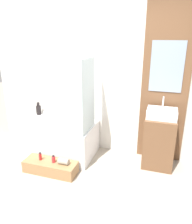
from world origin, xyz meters
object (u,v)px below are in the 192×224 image
(wooden_step_bench, at_px, (51,167))
(bottle_soap_primary, at_px, (40,156))
(sink, at_px, (162,113))
(vase_round_light, at_px, (45,113))
(bathtub, at_px, (58,138))
(bottle_soap_secondary, at_px, (54,159))
(vase_tall_dark, at_px, (39,110))

(wooden_step_bench, relative_size, bottle_soap_primary, 6.49)
(sink, distance_m, bottle_soap_primary, 1.94)
(vase_round_light, relative_size, bottle_soap_primary, 0.75)
(wooden_step_bench, distance_m, bottle_soap_primary, 0.22)
(bathtub, distance_m, sink, 1.78)
(bottle_soap_primary, xyz_separation_m, bottle_soap_secondary, (0.22, 0.00, -0.01))
(bathtub, bearing_deg, bottle_soap_primary, -91.45)
(vase_tall_dark, xyz_separation_m, bottle_soap_secondary, (0.75, -0.86, -0.42))
(wooden_step_bench, relative_size, bottle_soap_secondary, 7.13)
(sink, relative_size, bottle_soap_secondary, 3.79)
(bottle_soap_primary, bearing_deg, wooden_step_bench, 0.00)
(vase_tall_dark, height_order, bottle_soap_primary, vase_tall_dark)
(wooden_step_bench, bearing_deg, vase_round_light, 122.32)
(sink, bearing_deg, vase_tall_dark, 176.13)
(wooden_step_bench, xyz_separation_m, bottle_soap_secondary, (0.06, 0.00, 0.14))
(bathtub, height_order, bottle_soap_secondary, bathtub)
(wooden_step_bench, height_order, bottle_soap_primary, bottle_soap_primary)
(vase_round_light, relative_size, bottle_soap_secondary, 0.83)
(wooden_step_bench, bearing_deg, bathtub, 104.70)
(wooden_step_bench, distance_m, sink, 1.86)
(bathtub, distance_m, wooden_step_bench, 0.62)
(vase_round_light, xyz_separation_m, bottle_soap_secondary, (0.61, -0.86, -0.37))
(sink, xyz_separation_m, vase_round_light, (-2.07, 0.15, -0.27))
(vase_round_light, distance_m, bottle_soap_secondary, 1.12)
(bathtub, bearing_deg, bottle_soap_secondary, -69.69)
(bottle_soap_primary, bearing_deg, sink, 22.87)
(vase_round_light, height_order, bottle_soap_primary, vase_round_light)
(sink, relative_size, vase_round_light, 4.57)
(wooden_step_bench, bearing_deg, vase_tall_dark, 128.51)
(bottle_soap_secondary, bearing_deg, vase_round_light, 125.14)
(bottle_soap_secondary, bearing_deg, vase_tall_dark, 130.92)
(vase_tall_dark, bearing_deg, vase_round_light, -0.84)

